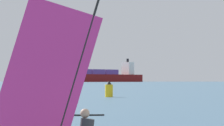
# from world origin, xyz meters

# --- Properties ---
(windsurfer) EXTENTS (3.77, 1.43, 4.57)m
(windsurfer) POSITION_xyz_m (-3.34, 0.67, 1.19)
(windsurfer) COLOR orange
(windsurfer) RESTS_ON ground_plane
(cargo_ship) EXTENTS (139.81, 135.12, 38.52)m
(cargo_ship) POSITION_xyz_m (-133.64, 734.95, 9.21)
(cargo_ship) COLOR maroon
(cargo_ship) RESTS_ON ground_plane
(channel_buoy) EXTENTS (0.99, 0.99, 2.08)m
(channel_buoy) POSITION_xyz_m (-9.80, 49.92, 0.93)
(channel_buoy) COLOR yellow
(channel_buoy) RESTS_ON ground_plane
(small_sailboat) EXTENTS (2.65, 6.52, 9.80)m
(small_sailboat) POSITION_xyz_m (-93.91, 243.08, 0.98)
(small_sailboat) COLOR white
(small_sailboat) RESTS_ON ground_plane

